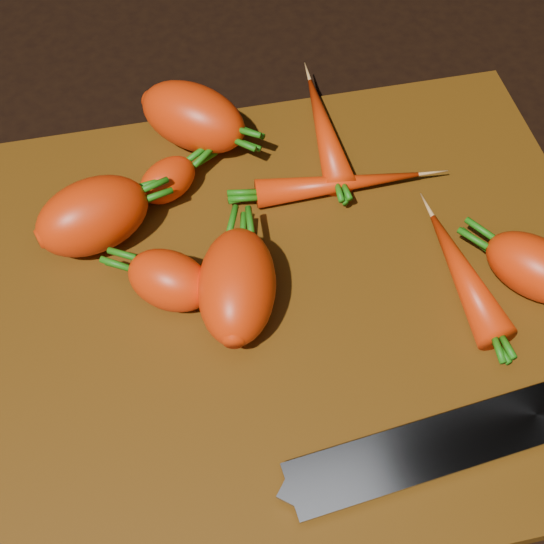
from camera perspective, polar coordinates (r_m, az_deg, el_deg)
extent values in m
cube|color=black|center=(0.56, 0.21, -2.86)|extent=(2.00, 2.00, 0.01)
cube|color=#522D06|center=(0.55, 0.22, -2.25)|extent=(0.50, 0.40, 0.01)
ellipsoid|color=red|center=(0.57, -13.34, 4.13)|extent=(0.10, 0.08, 0.06)
ellipsoid|color=red|center=(0.54, -7.73, -0.63)|extent=(0.08, 0.07, 0.04)
ellipsoid|color=red|center=(0.63, -5.95, 11.53)|extent=(0.11, 0.10, 0.05)
ellipsoid|color=red|center=(0.52, -2.65, -1.04)|extent=(0.07, 0.10, 0.05)
ellipsoid|color=red|center=(0.60, -7.86, 6.87)|extent=(0.06, 0.05, 0.03)
ellipsoid|color=red|center=(0.57, 19.16, 0.31)|extent=(0.08, 0.08, 0.04)
ellipsoid|color=red|center=(0.64, 3.97, 10.59)|extent=(0.03, 0.12, 0.03)
ellipsoid|color=red|center=(0.60, 5.00, 6.61)|extent=(0.13, 0.03, 0.02)
ellipsoid|color=red|center=(0.56, 14.22, -0.20)|extent=(0.04, 0.11, 0.03)
cube|color=gray|center=(0.48, 1.33, -16.29)|extent=(0.21, 0.06, 0.00)
cube|color=gray|center=(0.50, 13.74, -12.21)|extent=(0.02, 0.03, 0.02)
cylinder|color=#B2B2B7|center=(0.51, 18.76, -10.04)|extent=(0.01, 0.01, 0.00)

